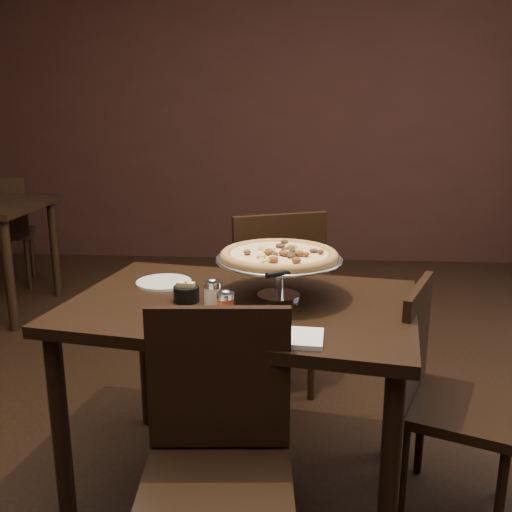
{
  "coord_description": "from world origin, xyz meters",
  "views": [
    {
      "loc": [
        0.26,
        -1.99,
        1.45
      ],
      "look_at": [
        0.11,
        0.01,
        0.93
      ],
      "focal_mm": 40.0,
      "sensor_mm": 36.0,
      "label": 1
    }
  ],
  "objects": [
    {
      "name": "serving_spatula",
      "position": [
        0.22,
        -0.2,
        0.92
      ],
      "size": [
        0.17,
        0.17,
        0.02
      ],
      "rotation": [
        0.0,
        0.0,
        -0.89
      ],
      "color": "silver",
      "rests_on": "pizza_stand"
    },
    {
      "name": "plate_near",
      "position": [
        -0.04,
        -0.34,
        0.78
      ],
      "size": [
        0.22,
        0.22,
        0.01
      ],
      "primitive_type": "cylinder",
      "color": "silver",
      "rests_on": "dining_table"
    },
    {
      "name": "plate_left",
      "position": [
        -0.26,
        0.15,
        0.78
      ],
      "size": [
        0.22,
        0.22,
        0.01
      ],
      "primitive_type": "cylinder",
      "color": "silver",
      "rests_on": "dining_table"
    },
    {
      "name": "pepper_flake_shaker",
      "position": [
        0.03,
        -0.23,
        0.82
      ],
      "size": [
        0.06,
        0.06,
        0.1
      ],
      "color": "maroon",
      "rests_on": "dining_table"
    },
    {
      "name": "pizza_stand",
      "position": [
        0.2,
        0.02,
        0.93
      ],
      "size": [
        0.47,
        0.47,
        0.19
      ],
      "color": "silver",
      "rests_on": "dining_table"
    },
    {
      "name": "napkin_stack",
      "position": [
        0.27,
        -0.39,
        0.78
      ],
      "size": [
        0.16,
        0.16,
        0.02
      ],
      "primitive_type": "cube",
      "rotation": [
        0.0,
        0.0,
        -0.07
      ],
      "color": "white",
      "rests_on": "dining_table"
    },
    {
      "name": "chair_far",
      "position": [
        0.14,
        0.71,
        0.53
      ],
      "size": [
        0.59,
        0.59,
        0.98
      ],
      "rotation": [
        0.0,
        0.0,
        3.52
      ],
      "color": "black",
      "rests_on": "ground"
    },
    {
      "name": "parmesan_shaker",
      "position": [
        -0.03,
        -0.12,
        0.82
      ],
      "size": [
        0.06,
        0.06,
        0.11
      ],
      "color": "beige",
      "rests_on": "dining_table"
    },
    {
      "name": "packet_caddy",
      "position": [
        -0.13,
        -0.06,
        0.8
      ],
      "size": [
        0.09,
        0.09,
        0.07
      ],
      "rotation": [
        0.0,
        0.0,
        -0.15
      ],
      "color": "black",
      "rests_on": "dining_table"
    },
    {
      "name": "bg_chair_far",
      "position": [
        -2.13,
        2.41,
        0.5
      ],
      "size": [
        0.55,
        0.55,
        0.92
      ],
      "rotation": [
        0.0,
        0.0,
        3.48
      ],
      "color": "black",
      "rests_on": "ground"
    },
    {
      "name": "room",
      "position": [
        0.06,
        0.03,
        1.4
      ],
      "size": [
        6.04,
        7.04,
        2.84
      ],
      "color": "black",
      "rests_on": "ground"
    },
    {
      "name": "dining_table",
      "position": [
        0.06,
        -0.04,
        0.67
      ],
      "size": [
        1.36,
        1.02,
        0.77
      ],
      "rotation": [
        0.0,
        0.0,
        -0.17
      ],
      "color": "black",
      "rests_on": "ground"
    },
    {
      "name": "chair_near",
      "position": [
        0.05,
        -0.59,
        0.49
      ],
      "size": [
        0.45,
        0.45,
        0.9
      ],
      "rotation": [
        0.0,
        0.0,
        0.07
      ],
      "color": "black",
      "rests_on": "ground"
    },
    {
      "name": "chair_side",
      "position": [
        0.8,
        -0.08,
        0.46
      ],
      "size": [
        0.52,
        0.52,
        0.85
      ],
      "rotation": [
        0.0,
        0.0,
        1.18
      ],
      "color": "black",
      "rests_on": "ground"
    }
  ]
}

